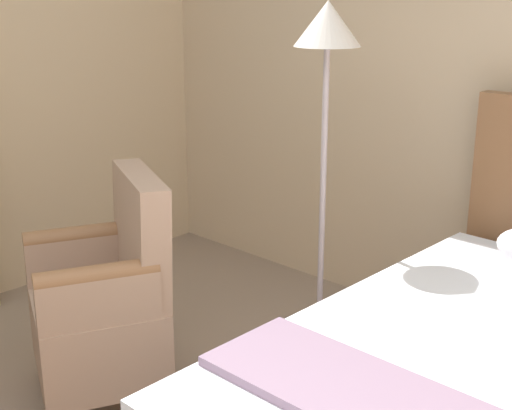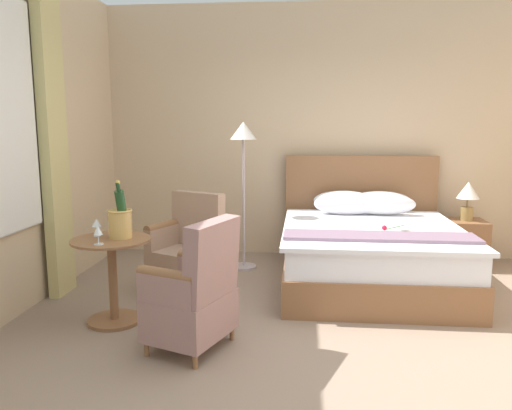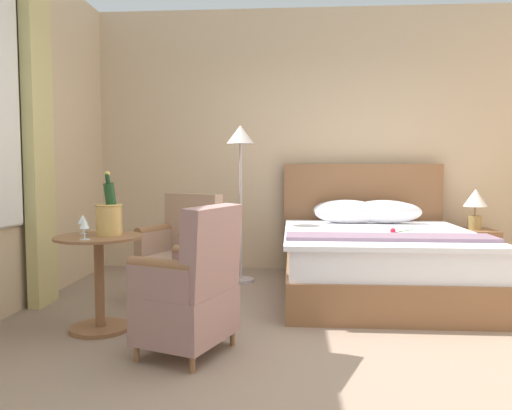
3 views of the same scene
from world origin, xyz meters
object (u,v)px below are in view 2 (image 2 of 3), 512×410
at_px(bed, 369,248).
at_px(nightstand, 465,243).
at_px(wine_glass_near_bucket, 96,223).
at_px(armchair_facing_bed, 195,295).
at_px(champagne_bucket, 120,220).
at_px(bedside_lamp, 468,195).
at_px(wine_glass_near_edge, 98,231).
at_px(armchair_by_window, 188,251).
at_px(side_table_round, 113,276).
at_px(floor_lamp_brass, 243,152).

height_order(bed, nightstand, bed).
xyz_separation_m(wine_glass_near_bucket, armchair_facing_bed, (0.93, -0.52, -0.40)).
distance_m(champagne_bucket, armchair_facing_bed, 0.96).
relative_size(bedside_lamp, armchair_facing_bed, 0.46).
bearing_deg(bed, champagne_bucket, -150.19).
height_order(nightstand, wine_glass_near_edge, wine_glass_near_edge).
height_order(wine_glass_near_edge, armchair_by_window, armchair_by_window).
height_order(wine_glass_near_bucket, wine_glass_near_edge, wine_glass_near_edge).
bearing_deg(wine_glass_near_edge, bedside_lamp, 32.48).
bearing_deg(champagne_bucket, armchair_facing_bed, -33.64).
relative_size(bedside_lamp, armchair_by_window, 0.45).
bearing_deg(side_table_round, bed, 29.90).
distance_m(side_table_round, wine_glass_near_bucket, 0.45).
bearing_deg(wine_glass_near_edge, floor_lamp_brass, 64.06).
height_order(floor_lamp_brass, armchair_facing_bed, floor_lamp_brass).
bearing_deg(side_table_round, nightstand, 30.24).
bearing_deg(champagne_bucket, wine_glass_near_bucket, 168.73).
bearing_deg(champagne_bucket, side_table_round, -147.51).
height_order(champagne_bucket, armchair_facing_bed, champagne_bucket).
bearing_deg(bed, side_table_round, -150.10).
distance_m(bedside_lamp, wine_glass_near_bucket, 4.00).
distance_m(bedside_lamp, floor_lamp_brass, 2.57).
bearing_deg(champagne_bucket, wine_glass_near_edge, -110.50).
height_order(bed, bedside_lamp, bed).
distance_m(nightstand, armchair_facing_bed, 3.54).
relative_size(bedside_lamp, wine_glass_near_edge, 2.98).
bearing_deg(wine_glass_near_bucket, side_table_round, -29.98).
bearing_deg(bedside_lamp, bed, -149.12).
relative_size(bed, wine_glass_near_edge, 14.21).
xyz_separation_m(nightstand, champagne_bucket, (-3.31, -1.92, 0.58)).
relative_size(champagne_bucket, armchair_by_window, 0.49).
bearing_deg(armchair_facing_bed, bedside_lamp, 42.65).
distance_m(floor_lamp_brass, armchair_facing_bed, 2.27).
bearing_deg(bed, armchair_by_window, -163.01).
bearing_deg(wine_glass_near_bucket, champagne_bucket, -11.27).
distance_m(nightstand, bedside_lamp, 0.56).
relative_size(nightstand, floor_lamp_brass, 0.33).
distance_m(bedside_lamp, side_table_round, 3.93).
relative_size(floor_lamp_brass, armchair_by_window, 1.69).
bearing_deg(wine_glass_near_bucket, floor_lamp_brass, 56.63).
xyz_separation_m(nightstand, side_table_round, (-3.38, -1.97, 0.13)).
height_order(nightstand, floor_lamp_brass, floor_lamp_brass).
xyz_separation_m(bedside_lamp, side_table_round, (-3.38, -1.97, -0.43)).
bearing_deg(wine_glass_near_bucket, nightstand, 28.05).
bearing_deg(wine_glass_near_edge, nightstand, 32.47).
relative_size(nightstand, armchair_facing_bed, 0.55).
relative_size(armchair_by_window, armchair_facing_bed, 1.00).
bearing_deg(armchair_facing_bed, nightstand, 42.65).
bearing_deg(wine_glass_near_edge, wine_glass_near_bucket, 115.11).
bearing_deg(side_table_round, wine_glass_near_bucket, 150.02).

